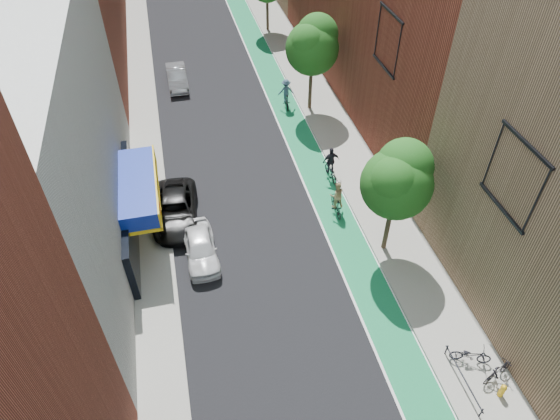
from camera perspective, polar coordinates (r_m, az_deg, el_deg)
bike_lane at (r=37.90m, az=0.14°, el=12.67°), size 2.00×68.00×0.01m
sidewalk_left at (r=37.16m, az=-15.30°, el=10.54°), size 2.00×68.00×0.15m
sidewalk_right at (r=38.45m, az=3.86°, el=13.17°), size 3.00×68.00×0.15m
building_left_white at (r=24.87m, az=-28.28°, el=5.58°), size 8.00×20.00×12.00m
tree_near at (r=23.37m, az=13.35°, el=3.47°), size 3.40×3.36×6.42m
tree_mid at (r=34.35m, az=3.78°, el=18.40°), size 3.55×3.53×6.74m
parked_car_white at (r=25.39m, az=-9.07°, el=-4.26°), size 1.67×3.95×1.33m
parked_car_black at (r=27.62m, az=-11.86°, el=0.05°), size 2.68×5.13×1.38m
parked_car_silver at (r=40.04m, az=-11.69°, el=14.64°), size 1.44×4.10×1.35m
cyclist_lane_near at (r=27.54m, az=6.46°, el=1.10°), size 0.81×1.78×2.00m
cyclist_lane_mid at (r=29.87m, az=5.84°, el=4.91°), size 1.05×1.78×2.10m
cyclist_lane_far at (r=36.47m, az=0.70°, el=13.02°), size 1.16×1.79×2.08m
parked_bike_mid at (r=22.86m, az=23.66°, el=-16.50°), size 1.67×0.94×0.97m
parked_bike_far at (r=22.92m, az=20.97°, el=-15.20°), size 1.79×1.18×0.89m
fire_hydrant at (r=22.60m, az=24.07°, el=-18.29°), size 0.24×0.24×0.70m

